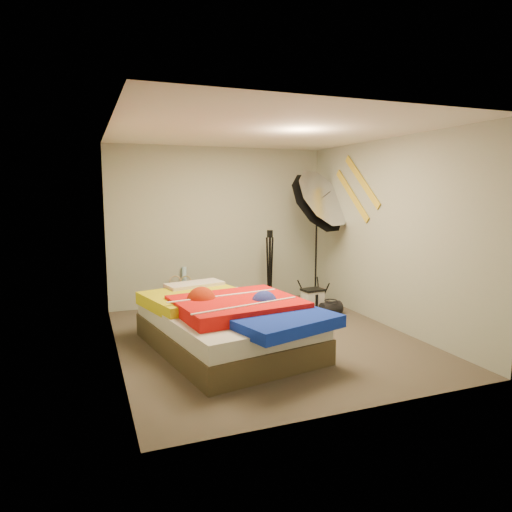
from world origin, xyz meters
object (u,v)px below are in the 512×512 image
bed (227,322)px  photo_umbrella (317,204)px  tote_bag (182,296)px  camera_tripod (270,263)px  wrapping_roll (184,287)px  duffel_bag (331,308)px  camera_case (312,300)px

bed → photo_umbrella: (1.91, 1.43, 1.30)m
tote_bag → camera_tripod: camera_tripod is taller
wrapping_roll → duffel_bag: 2.29m
camera_case → duffel_bag: size_ratio=0.95×
wrapping_roll → photo_umbrella: photo_umbrella is taller
wrapping_roll → photo_umbrella: 2.45m
bed → photo_umbrella: 2.72m
bed → tote_bag: bearing=92.9°
wrapping_roll → camera_case: 2.01m
wrapping_roll → camera_tripod: camera_tripod is taller
wrapping_roll → camera_tripod: size_ratio=0.53×
duffel_bag → camera_tripod: 1.20m
wrapping_roll → duffel_bag: wrapping_roll is taller
duffel_bag → photo_umbrella: (0.05, 0.58, 1.52)m
wrapping_roll → bed: wrapping_roll is taller
photo_umbrella → camera_tripod: bearing=160.8°
tote_bag → duffel_bag: bearing=-7.5°
tote_bag → bed: bed is taller
tote_bag → photo_umbrella: photo_umbrella is taller
photo_umbrella → camera_case: bearing=-126.1°
wrapping_roll → photo_umbrella: bearing=-17.8°
bed → camera_tripod: size_ratio=2.04×
tote_bag → camera_case: tote_bag is taller
tote_bag → duffel_bag: (1.97, -1.21, -0.09)m
duffel_bag → photo_umbrella: photo_umbrella is taller
wrapping_roll → bed: 2.07m
camera_case → tote_bag: bearing=149.1°
tote_bag → photo_umbrella: (2.02, -0.63, 1.43)m
duffel_bag → photo_umbrella: bearing=77.4°
duffel_bag → wrapping_roll: bearing=139.8°
tote_bag → camera_tripod: bearing=7.7°
bed → duffel_bag: bearing=24.6°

